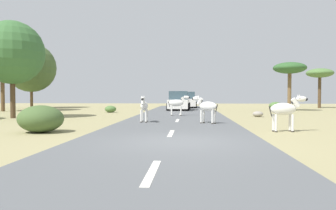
{
  "coord_description": "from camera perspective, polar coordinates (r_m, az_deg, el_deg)",
  "views": [
    {
      "loc": [
        0.33,
        -9.88,
        1.46
      ],
      "look_at": [
        -0.87,
        7.73,
        0.91
      ],
      "focal_mm": 35.0,
      "sensor_mm": 36.0,
      "label": 1
    }
  ],
  "objects": [
    {
      "name": "tree_6",
      "position": [
        31.75,
        20.43,
        5.91
      ],
      "size": [
        2.94,
        2.94,
        4.41
      ],
      "color": "brown",
      "rests_on": "ground_plane"
    },
    {
      "name": "car_0",
      "position": [
        36.19,
        3.33,
        0.82
      ],
      "size": [
        2.1,
        4.38,
        1.74
      ],
      "rotation": [
        0.0,
        0.0,
        0.02
      ],
      "color": "white",
      "rests_on": "road"
    },
    {
      "name": "tree_4",
      "position": [
        32.42,
        -26.94,
        8.64
      ],
      "size": [
        4.82,
        4.82,
        7.86
      ],
      "color": "brown",
      "rests_on": "ground_plane"
    },
    {
      "name": "zebra_0",
      "position": [
        16.88,
        -4.2,
        -0.21
      ],
      "size": [
        0.42,
        1.46,
        1.38
      ],
      "rotation": [
        0.0,
        0.0,
        3.18
      ],
      "color": "silver",
      "rests_on": "road"
    },
    {
      "name": "bush_1",
      "position": [
        27.36,
        -9.98,
        -0.7
      ],
      "size": [
        0.94,
        0.84,
        0.56
      ],
      "primitive_type": "ellipsoid",
      "color": "#4C7038",
      "rests_on": "ground_plane"
    },
    {
      "name": "zebra_1",
      "position": [
        22.16,
        1.66,
        0.31
      ],
      "size": [
        1.49,
        0.46,
        1.4
      ],
      "rotation": [
        0.0,
        0.0,
        4.79
      ],
      "color": "silver",
      "rests_on": "road"
    },
    {
      "name": "zebra_2",
      "position": [
        13.69,
        19.76,
        -0.75
      ],
      "size": [
        1.56,
        0.52,
        1.47
      ],
      "rotation": [
        0.0,
        0.0,
        4.83
      ],
      "color": "silver",
      "rests_on": "ground_plane"
    },
    {
      "name": "tree_0",
      "position": [
        39.72,
        24.92,
        4.94
      ],
      "size": [
        2.88,
        2.88,
        4.35
      ],
      "color": "#4C3823",
      "rests_on": "ground_plane"
    },
    {
      "name": "car_1",
      "position": [
        30.19,
        1.9,
        0.63
      ],
      "size": [
        2.11,
        4.39,
        1.74
      ],
      "rotation": [
        0.0,
        0.0,
        -0.03
      ],
      "color": "white",
      "rests_on": "road"
    },
    {
      "name": "lane_markings",
      "position": [
        9.02,
        -0.59,
        -7.18
      ],
      "size": [
        0.16,
        56.0,
        0.01
      ],
      "color": "silver",
      "rests_on": "road"
    },
    {
      "name": "bush_2",
      "position": [
        35.2,
        18.18,
        -0.08
      ],
      "size": [
        1.22,
        1.1,
        0.73
      ],
      "primitive_type": "ellipsoid",
      "color": "#4C7038",
      "rests_on": "ground_plane"
    },
    {
      "name": "bush_0",
      "position": [
        13.6,
        -21.27,
        -2.26
      ],
      "size": [
        1.76,
        1.58,
        1.05
      ],
      "primitive_type": "ellipsoid",
      "color": "#425B2D",
      "rests_on": "ground_plane"
    },
    {
      "name": "tree_2",
      "position": [
        38.6,
        -22.72,
        6.02
      ],
      "size": [
        5.28,
        5.28,
        7.04
      ],
      "color": "brown",
      "rests_on": "ground_plane"
    },
    {
      "name": "road",
      "position": [
        10.01,
        -0.14,
        -6.45
      ],
      "size": [
        6.0,
        64.0,
        0.05
      ],
      "primitive_type": "cube",
      "color": "#56595B",
      "rests_on": "ground_plane"
    },
    {
      "name": "ground_plane",
      "position": [
        10.0,
        1.98,
        -6.61
      ],
      "size": [
        90.0,
        90.0,
        0.0
      ],
      "primitive_type": "plane",
      "color": "#998E60"
    },
    {
      "name": "tree_1",
      "position": [
        22.73,
        -25.51,
        8.21
      ],
      "size": [
        3.93,
        3.93,
        6.05
      ],
      "color": "#4C3823",
      "rests_on": "ground_plane"
    },
    {
      "name": "zebra_3",
      "position": [
        16.24,
        6.73,
        -0.27
      ],
      "size": [
        1.32,
        0.99,
        1.39
      ],
      "rotation": [
        0.0,
        0.0,
        0.99
      ],
      "color": "silver",
      "rests_on": "road"
    },
    {
      "name": "rock_2",
      "position": [
        22.45,
        15.38,
        -1.53
      ],
      "size": [
        0.69,
        0.58,
        0.37
      ],
      "primitive_type": "ellipsoid",
      "color": "gray",
      "rests_on": "ground_plane"
    }
  ]
}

